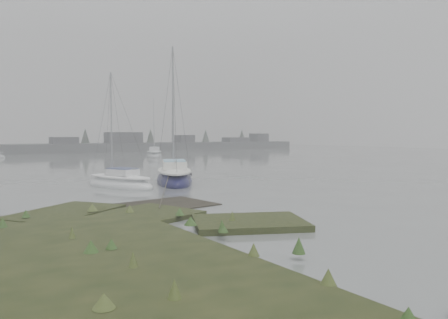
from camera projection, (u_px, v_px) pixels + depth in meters
ground at (38, 167)px, 38.97m from camera, size 160.00×160.00×0.00m
far_shoreline at (157, 146)px, 80.31m from camera, size 60.00×8.00×4.15m
sailboat_main at (174, 178)px, 26.46m from camera, size 4.57×6.67×9.00m
sailboat_white at (120, 183)px, 24.30m from camera, size 3.26×5.15×6.91m
sailboat_far_b at (154, 155)px, 56.84m from camera, size 4.16×6.18×8.32m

